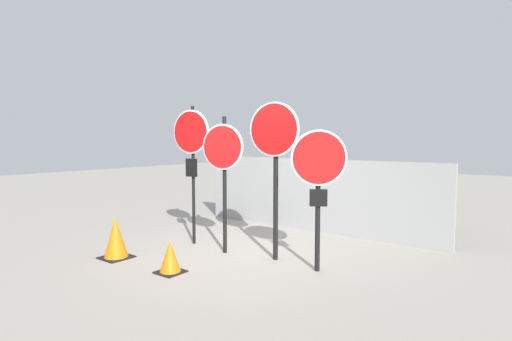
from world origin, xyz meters
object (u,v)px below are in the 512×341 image
at_px(stop_sign_2, 274,147).
at_px(traffic_cone_0, 170,257).
at_px(stop_sign_0, 191,144).
at_px(traffic_cone_1, 116,238).
at_px(stop_sign_3, 319,172).
at_px(stop_sign_1, 223,158).

distance_m(stop_sign_2, traffic_cone_0, 2.31).
height_order(stop_sign_0, stop_sign_2, stop_sign_0).
bearing_deg(traffic_cone_1, stop_sign_3, 24.83).
bearing_deg(stop_sign_3, traffic_cone_1, 170.10).
xyz_separation_m(stop_sign_1, traffic_cone_1, (-1.24, -1.27, -1.30)).
relative_size(stop_sign_0, traffic_cone_1, 3.71).
height_order(stop_sign_1, traffic_cone_0, stop_sign_1).
xyz_separation_m(stop_sign_3, traffic_cone_1, (-2.99, -1.39, -1.14)).
height_order(stop_sign_1, traffic_cone_1, stop_sign_1).
bearing_deg(stop_sign_3, stop_sign_0, 145.30).
height_order(stop_sign_0, traffic_cone_0, stop_sign_0).
xyz_separation_m(stop_sign_1, stop_sign_3, (1.75, 0.11, -0.16)).
bearing_deg(traffic_cone_0, stop_sign_3, 38.01).
relative_size(stop_sign_1, traffic_cone_1, 3.39).
distance_m(stop_sign_0, traffic_cone_1, 2.10).
relative_size(stop_sign_2, traffic_cone_0, 5.32).
distance_m(stop_sign_3, traffic_cone_0, 2.51).
bearing_deg(stop_sign_3, traffic_cone_0, -176.72).
height_order(stop_sign_1, stop_sign_3, stop_sign_1).
bearing_deg(stop_sign_0, stop_sign_2, -4.26).
xyz_separation_m(stop_sign_2, stop_sign_3, (0.84, -0.08, -0.35)).
bearing_deg(traffic_cone_1, stop_sign_0, 75.37).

